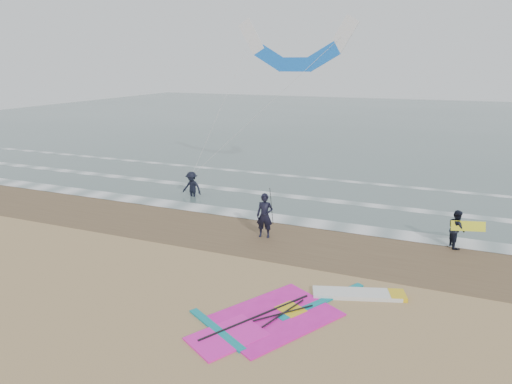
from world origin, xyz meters
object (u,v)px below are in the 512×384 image
at_px(person_standing, 265,216).
at_px(surf_kite, 295,50).
at_px(windsurf_rig, 299,311).
at_px(person_wading, 192,181).
at_px(person_walking, 456,229).

xyz_separation_m(person_standing, surf_kite, (-1.30, 7.74, 6.85)).
distance_m(windsurf_rig, person_wading, 13.06).
height_order(person_standing, person_walking, person_standing).
relative_size(person_wading, surf_kite, 0.21).
bearing_deg(person_standing, person_wading, 137.50).
relative_size(windsurf_rig, person_walking, 3.84).
bearing_deg(surf_kite, person_wading, -141.38).
bearing_deg(person_walking, surf_kite, 33.95).
bearing_deg(windsurf_rig, person_wading, 134.07).
xyz_separation_m(windsurf_rig, person_walking, (4.32, 7.19, 0.74)).
relative_size(person_walking, person_wading, 0.87).
xyz_separation_m(person_walking, surf_kite, (-8.78, 5.85, 7.03)).
bearing_deg(person_standing, person_walking, 6.27).
xyz_separation_m(person_walking, person_wading, (-13.38, 2.18, 0.12)).
relative_size(person_standing, person_wading, 1.07).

